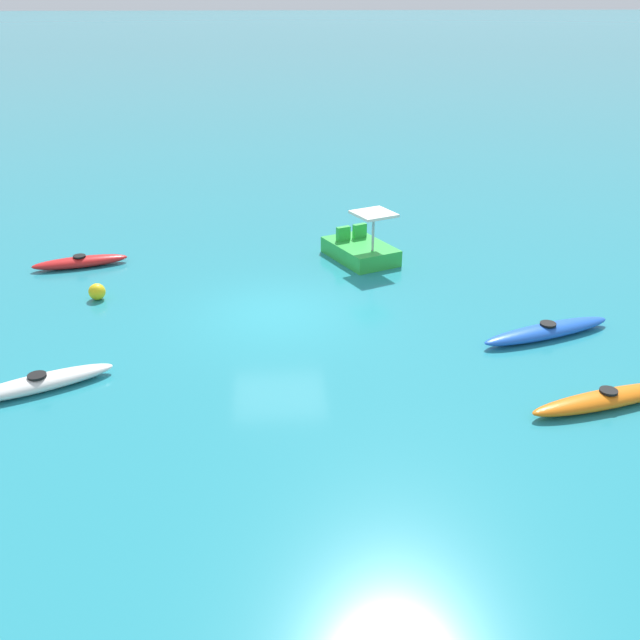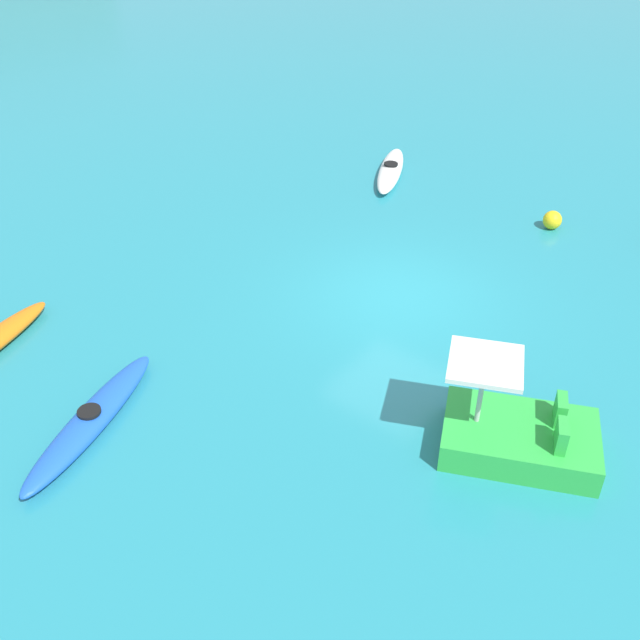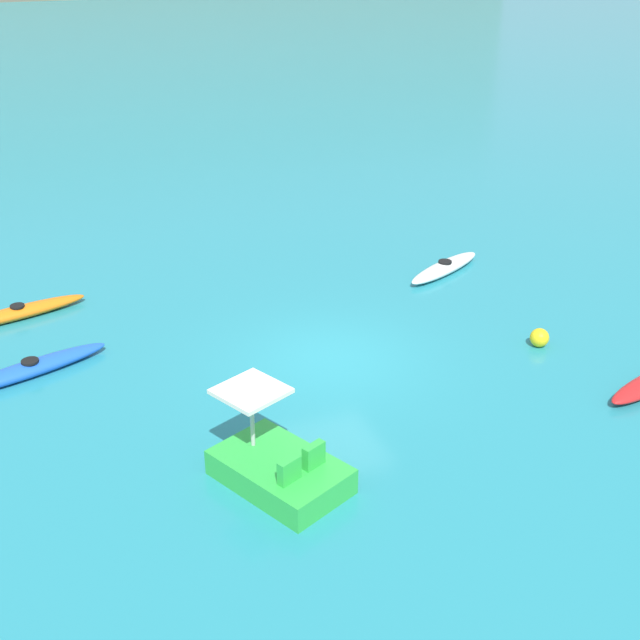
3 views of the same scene
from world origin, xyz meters
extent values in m
plane|color=teal|center=(0.00, 0.00, 0.00)|extent=(600.00, 600.00, 0.00)
ellipsoid|color=white|center=(5.07, 3.56, 0.16)|extent=(3.08, 1.91, 0.32)
cylinder|color=black|center=(5.07, 3.56, 0.35)|extent=(0.52, 0.52, 0.05)
ellipsoid|color=blue|center=(-6.49, 1.87, 0.16)|extent=(3.59, 1.71, 0.32)
cylinder|color=black|center=(-6.49, 1.87, 0.35)|extent=(0.49, 0.49, 0.05)
cube|color=green|center=(-2.66, -3.94, 0.25)|extent=(2.35, 2.80, 0.50)
cube|color=green|center=(-2.71, -4.56, 0.72)|extent=(0.47, 0.33, 0.44)
cube|color=green|center=(-2.16, -4.32, 0.72)|extent=(0.47, 0.33, 0.44)
cylinder|color=#B2B2B7|center=(-2.95, -3.30, 1.05)|extent=(0.08, 0.08, 1.10)
cube|color=silver|center=(-2.95, -3.30, 1.64)|extent=(1.45, 1.45, 0.08)
sphere|color=yellow|center=(4.85, -1.28, 0.23)|extent=(0.45, 0.45, 0.45)
camera|label=1|loc=(0.14, 16.95, 7.65)|focal=40.08mm
camera|label=2|loc=(-11.24, -6.59, 8.42)|focal=41.10mm
camera|label=3|loc=(-6.49, -15.19, 9.04)|focal=45.54mm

